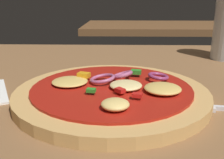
# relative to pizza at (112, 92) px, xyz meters

# --- Properties ---
(dining_table) EXTENTS (1.50, 0.85, 0.03)m
(dining_table) POSITION_rel_pizza_xyz_m (0.04, -0.01, -0.02)
(dining_table) COLOR brown
(dining_table) RESTS_ON ground
(pizza) EXTENTS (0.25, 0.25, 0.03)m
(pizza) POSITION_rel_pizza_xyz_m (0.00, 0.00, 0.00)
(pizza) COLOR tan
(pizza) RESTS_ON dining_table
(background_table) EXTENTS (0.87, 0.50, 0.03)m
(background_table) POSITION_rel_pizza_xyz_m (0.26, 1.08, -0.02)
(background_table) COLOR brown
(background_table) RESTS_ON ground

